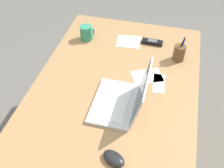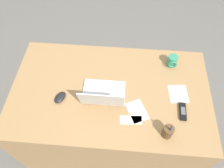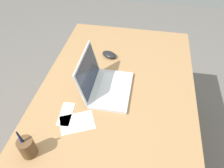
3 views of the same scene
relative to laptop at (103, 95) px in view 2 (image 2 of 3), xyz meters
The scene contains 10 objects.
ground_plane 0.80m from the laptop, 122.80° to the right, with size 6.00×6.00×0.00m, color slate.
desk 0.43m from the laptop, 122.80° to the right, with size 1.54×0.91×0.75m, color #A87C4F.
laptop is the anchor object (origin of this frame).
computer_mouse 0.32m from the laptop, ahead, with size 0.07×0.11×0.03m, color black.
coffee_mug_white 0.64m from the laptop, 145.40° to the right, with size 0.08×0.09×0.10m.
cordless_phone 0.59m from the laptop, behind, with size 0.05×0.14×0.03m.
pen_holder 0.52m from the laptop, 151.17° to the left, with size 0.07×0.07×0.17m.
paper_note_near_laptop 0.57m from the laptop, behind, with size 0.14×0.16×0.00m, color white.
paper_note_left 0.27m from the laptop, 142.48° to the left, with size 0.16×0.07×0.00m, color white.
paper_note_right 0.28m from the laptop, 160.73° to the left, with size 0.12×0.17×0.00m, color white.
Camera 2 is at (-0.09, 0.90, 2.17)m, focal length 34.99 mm.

